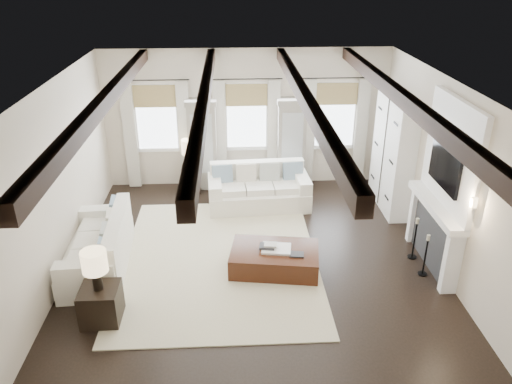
{
  "coord_description": "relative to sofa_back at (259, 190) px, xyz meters",
  "views": [
    {
      "loc": [
        -0.36,
        -7.37,
        4.99
      ],
      "look_at": [
        0.06,
        0.74,
        1.15
      ],
      "focal_mm": 35.0,
      "sensor_mm": 36.0,
      "label": 1
    }
  ],
  "objects": [
    {
      "name": "room_shell",
      "position": [
        0.54,
        -1.6,
        1.52
      ],
      "size": [
        6.54,
        7.54,
        3.22
      ],
      "color": "beige",
      "rests_on": "ground"
    },
    {
      "name": "lamp_back",
      "position": [
        -1.52,
        0.84,
        0.68
      ],
      "size": [
        0.37,
        0.37,
        0.64
      ],
      "color": "black",
      "rests_on": "side_table_back"
    },
    {
      "name": "area_rug",
      "position": [
        -0.83,
        -2.16,
        -0.36
      ],
      "size": [
        3.49,
        4.5,
        0.02
      ],
      "primitive_type": "cube",
      "color": "beige",
      "rests_on": "ground"
    },
    {
      "name": "side_table_back",
      "position": [
        -1.52,
        0.84,
        -0.06
      ],
      "size": [
        0.41,
        0.41,
        0.62
      ],
      "primitive_type": "cube",
      "color": "black",
      "rests_on": "ground"
    },
    {
      "name": "lamp_front",
      "position": [
        -2.57,
        -3.73,
        0.63
      ],
      "size": [
        0.37,
        0.37,
        0.64
      ],
      "color": "black",
      "rests_on": "side_table_front"
    },
    {
      "name": "book_lower",
      "position": [
        0.01,
        -2.49,
        0.09
      ],
      "size": [
        0.29,
        0.24,
        0.04
      ],
      "primitive_type": "cube",
      "rotation": [
        0.0,
        0.0,
        -0.15
      ],
      "color": "#262628",
      "rests_on": "tray"
    },
    {
      "name": "sofa_back",
      "position": [
        0.0,
        0.0,
        0.0
      ],
      "size": [
        2.22,
        1.11,
        0.93
      ],
      "color": "white",
      "rests_on": "ground"
    },
    {
      "name": "candlestick_far",
      "position": [
        2.69,
        -2.27,
        -0.04
      ],
      "size": [
        0.16,
        0.16,
        0.81
      ],
      "color": "black",
      "rests_on": "ground"
    },
    {
      "name": "ground",
      "position": [
        -0.21,
        -2.49,
        -0.37
      ],
      "size": [
        7.5,
        7.5,
        0.0
      ],
      "primitive_type": "plane",
      "color": "black",
      "rests_on": "ground"
    },
    {
      "name": "candlestick_near",
      "position": [
        2.69,
        -2.81,
        -0.05
      ],
      "size": [
        0.16,
        0.16,
        0.78
      ],
      "color": "black",
      "rests_on": "ground"
    },
    {
      "name": "sofa_left",
      "position": [
        -2.89,
        -2.27,
        0.0
      ],
      "size": [
        1.12,
        2.24,
        0.94
      ],
      "color": "white",
      "rests_on": "ground"
    },
    {
      "name": "side_table_front",
      "position": [
        -2.57,
        -3.73,
        -0.09
      ],
      "size": [
        0.57,
        0.57,
        0.57
      ],
      "primitive_type": "cube",
      "color": "black",
      "rests_on": "ground"
    },
    {
      "name": "ottoman",
      "position": [
        0.14,
        -2.52,
        -0.17
      ],
      "size": [
        1.63,
        1.16,
        0.4
      ],
      "primitive_type": "cube",
      "rotation": [
        0.0,
        0.0,
        -0.15
      ],
      "color": "black",
      "rests_on": "ground"
    },
    {
      "name": "tray",
      "position": [
        0.17,
        -2.51,
        0.05
      ],
      "size": [
        0.55,
        0.45,
        0.04
      ],
      "primitive_type": "cube",
      "rotation": [
        0.0,
        0.0,
        -0.15
      ],
      "color": "white",
      "rests_on": "ottoman"
    },
    {
      "name": "book_loose",
      "position": [
        0.5,
        -2.71,
        0.04
      ],
      "size": [
        0.26,
        0.21,
        0.03
      ],
      "primitive_type": "cube",
      "rotation": [
        0.0,
        0.0,
        -0.15
      ],
      "color": "#262628",
      "rests_on": "ottoman"
    },
    {
      "name": "book_upper",
      "position": [
        0.07,
        -2.5,
        0.12
      ],
      "size": [
        0.24,
        0.2,
        0.03
      ],
      "primitive_type": "cube",
      "rotation": [
        0.0,
        0.0,
        -0.15
      ],
      "color": "beige",
      "rests_on": "book_lower"
    }
  ]
}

